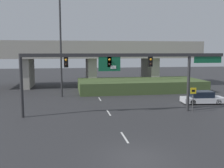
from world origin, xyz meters
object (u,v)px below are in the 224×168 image
object	(u,v)px
signal_gantry	(123,64)
speed_limit_sign	(193,96)
highway_light_pole_near	(60,27)
parked_sedan_near_right	(202,98)

from	to	relation	value
signal_gantry	speed_limit_sign	distance (m)	7.57
signal_gantry	speed_limit_sign	xyz separation A→B (m)	(6.84, -0.73, -3.17)
highway_light_pole_near	signal_gantry	bearing A→B (deg)	-59.81
speed_limit_sign	highway_light_pole_near	distance (m)	18.59
signal_gantry	parked_sedan_near_right	distance (m)	11.26
signal_gantry	parked_sedan_near_right	xyz separation A→B (m)	(9.96, 3.22, -4.14)
speed_limit_sign	parked_sedan_near_right	bearing A→B (deg)	51.62
signal_gantry	speed_limit_sign	world-z (taller)	signal_gantry
speed_limit_sign	signal_gantry	bearing A→B (deg)	173.93
highway_light_pole_near	parked_sedan_near_right	world-z (taller)	highway_light_pole_near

